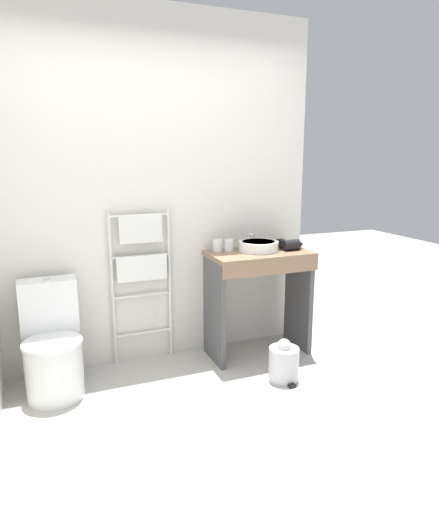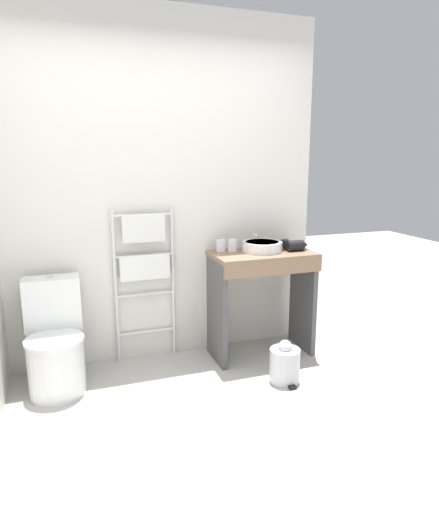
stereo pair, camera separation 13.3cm
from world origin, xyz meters
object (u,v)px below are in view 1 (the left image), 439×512
object	(u,v)px
towel_radiator	(141,259)
toilet	(53,348)
hair_dryer	(291,244)
cup_near_wall	(218,245)
sink_basin	(259,246)
cup_near_edge	(229,245)
trash_bin	(284,363)

from	to	relation	value
towel_radiator	toilet	bearing A→B (deg)	-159.43
towel_radiator	hair_dryer	bearing A→B (deg)	-11.82
cup_near_wall	hair_dryer	world-z (taller)	cup_near_wall
toilet	towel_radiator	distance (m)	0.90
towel_radiator	sink_basin	distance (m)	0.93
towel_radiator	sink_basin	bearing A→B (deg)	-11.58
cup_near_wall	cup_near_edge	size ratio (longest dim) A/B	1.01
toilet	hair_dryer	world-z (taller)	hair_dryer
cup_near_wall	hair_dryer	size ratio (longest dim) A/B	0.51
sink_basin	cup_near_edge	bearing A→B (deg)	157.24
toilet	cup_near_edge	world-z (taller)	cup_near_edge
sink_basin	cup_near_wall	distance (m)	0.33
cup_near_edge	hair_dryer	distance (m)	0.50
cup_near_edge	hair_dryer	world-z (taller)	cup_near_edge
towel_radiator	cup_near_edge	distance (m)	0.70
hair_dryer	trash_bin	world-z (taller)	hair_dryer
towel_radiator	cup_near_edge	xyz separation A→B (m)	(0.69, -0.10, 0.08)
cup_near_edge	hair_dryer	xyz separation A→B (m)	(0.48, -0.15, -0.00)
trash_bin	towel_radiator	bearing A→B (deg)	140.51
towel_radiator	hair_dryer	world-z (taller)	towel_radiator
sink_basin	hair_dryer	world-z (taller)	hair_dryer
cup_near_edge	trash_bin	xyz separation A→B (m)	(0.17, -0.62, -0.77)
toilet	sink_basin	xyz separation A→B (m)	(1.60, 0.07, 0.58)
cup_near_wall	cup_near_edge	world-z (taller)	same
cup_near_wall	trash_bin	distance (m)	1.04
hair_dryer	trash_bin	bearing A→B (deg)	-123.34
toilet	towel_radiator	bearing A→B (deg)	20.57
trash_bin	hair_dryer	bearing A→B (deg)	56.66
sink_basin	cup_near_wall	xyz separation A→B (m)	(-0.31, 0.12, 0.00)
towel_radiator	cup_near_edge	size ratio (longest dim) A/B	13.13
cup_near_edge	towel_radiator	bearing A→B (deg)	172.18
toilet	hair_dryer	size ratio (longest dim) A/B	4.22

